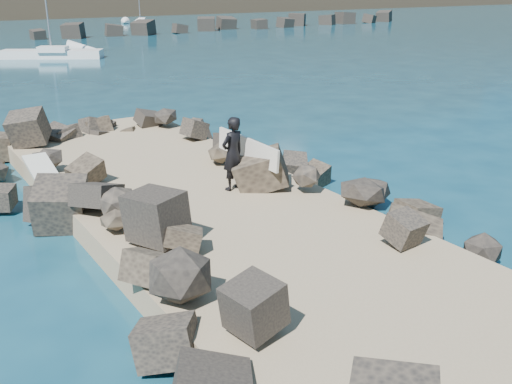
# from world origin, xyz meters

# --- Properties ---
(ground) EXTENTS (800.00, 800.00, 0.00)m
(ground) POSITION_xyz_m (0.00, 0.00, 0.00)
(ground) COLOR #0F384C
(ground) RESTS_ON ground
(jetty) EXTENTS (6.00, 26.00, 0.60)m
(jetty) POSITION_xyz_m (0.00, -2.00, 0.30)
(jetty) COLOR #8C7759
(jetty) RESTS_ON ground
(riprap_left) EXTENTS (2.60, 22.00, 1.00)m
(riprap_left) POSITION_xyz_m (-2.90, -1.50, 0.50)
(riprap_left) COLOR black
(riprap_left) RESTS_ON ground
(riprap_right) EXTENTS (2.60, 22.00, 1.00)m
(riprap_right) POSITION_xyz_m (2.90, -1.50, 0.50)
(riprap_right) COLOR black
(riprap_right) RESTS_ON ground
(breakwater_secondary) EXTENTS (52.00, 4.00, 1.20)m
(breakwater_secondary) POSITION_xyz_m (35.00, 55.00, 0.60)
(breakwater_secondary) COLOR black
(breakwater_secondary) RESTS_ON ground
(surfboard_resting) EXTENTS (0.62, 2.39, 0.08)m
(surfboard_resting) POSITION_xyz_m (-3.15, 3.55, 1.04)
(surfboard_resting) COLOR silver
(surfboard_resting) RESTS_ON riprap_left
(surfer_with_board) EXTENTS (1.02, 2.35, 1.90)m
(surfer_with_board) POSITION_xyz_m (1.06, 1.56, 1.56)
(surfer_with_board) COLOR black
(surfer_with_board) RESTS_ON jetty
(sailboat_c) EXTENTS (7.55, 5.53, 9.33)m
(sailboat_c) POSITION_xyz_m (5.86, 37.02, 0.35)
(sailboat_c) COLOR white
(sailboat_c) RESTS_ON ground
(sailboat_d) EXTENTS (3.84, 5.86, 7.26)m
(sailboat_d) POSITION_xyz_m (27.25, 70.14, 0.35)
(sailboat_d) COLOR white
(sailboat_d) RESTS_ON ground
(sailboat_f) EXTENTS (1.76, 5.77, 7.00)m
(sailboat_f) POSITION_xyz_m (34.43, 93.84, 0.35)
(sailboat_f) COLOR white
(sailboat_f) RESTS_ON ground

